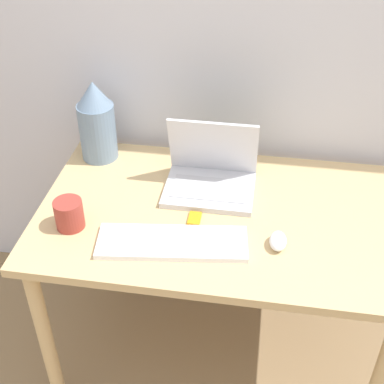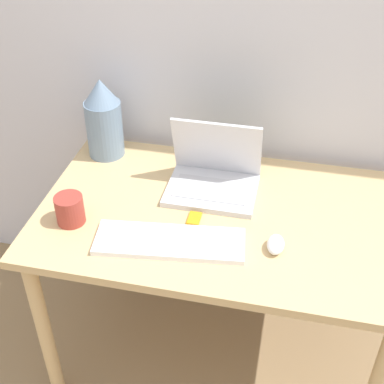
# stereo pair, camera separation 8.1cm
# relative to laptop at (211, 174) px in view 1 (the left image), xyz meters

# --- Properties ---
(wall_back) EXTENTS (6.00, 0.05, 2.50)m
(wall_back) POSITION_rel_laptop_xyz_m (0.05, 0.30, 0.47)
(wall_back) COLOR silver
(wall_back) RESTS_ON ground_plane
(desk) EXTENTS (1.20, 0.73, 0.72)m
(desk) POSITION_rel_laptop_xyz_m (0.05, -0.13, -0.14)
(desk) COLOR tan
(desk) RESTS_ON ground_plane
(laptop) EXTENTS (0.31, 0.24, 0.25)m
(laptop) POSITION_rel_laptop_xyz_m (0.00, 0.00, 0.00)
(laptop) COLOR silver
(laptop) RESTS_ON desk
(keyboard) EXTENTS (0.47, 0.21, 0.02)m
(keyboard) POSITION_rel_laptop_xyz_m (-0.08, -0.32, -0.04)
(keyboard) COLOR white
(keyboard) RESTS_ON desk
(mouse) EXTENTS (0.05, 0.08, 0.04)m
(mouse) POSITION_rel_laptop_xyz_m (0.24, -0.27, -0.03)
(mouse) COLOR white
(mouse) RESTS_ON desk
(vase) EXTENTS (0.14, 0.14, 0.31)m
(vase) POSITION_rel_laptop_xyz_m (-0.44, 0.13, 0.10)
(vase) COLOR slate
(vase) RESTS_ON desk
(mp3_player) EXTENTS (0.04, 0.06, 0.01)m
(mp3_player) POSITION_rel_laptop_xyz_m (-0.03, -0.19, -0.05)
(mp3_player) COLOR orange
(mp3_player) RESTS_ON desk
(mug) EXTENTS (0.09, 0.09, 0.10)m
(mug) POSITION_rel_laptop_xyz_m (-0.41, -0.28, -0.01)
(mug) COLOR #9E382D
(mug) RESTS_ON desk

